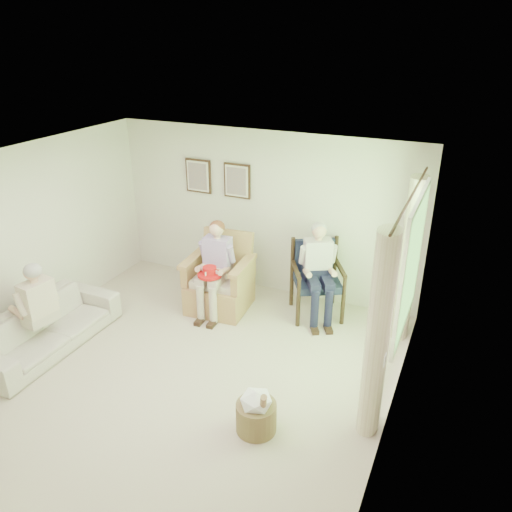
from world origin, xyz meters
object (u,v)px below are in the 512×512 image
at_px(sofa, 47,327).
at_px(person_wicker, 215,262).
at_px(person_dark, 317,265).
at_px(hatbox, 256,411).
at_px(red_hat, 210,273).
at_px(person_sofa, 34,304).
at_px(wood_armchair, 319,275).
at_px(wicker_armchair, 221,285).

distance_m(sofa, person_wicker, 2.45).
bearing_deg(person_dark, hatbox, -115.44).
height_order(person_wicker, red_hat, person_wicker).
bearing_deg(person_wicker, person_sofa, -135.24).
height_order(red_hat, hatbox, red_hat).
relative_size(wood_armchair, sofa, 0.53).
height_order(wicker_armchair, red_hat, wicker_armchair).
distance_m(sofa, person_sofa, 0.44).
xyz_separation_m(sofa, person_sofa, (0.00, -0.12, 0.42)).
distance_m(person_wicker, person_dark, 1.48).
bearing_deg(red_hat, wicker_armchair, 93.36).
xyz_separation_m(person_wicker, person_sofa, (-1.62, -1.88, -0.12)).
xyz_separation_m(person_wicker, hatbox, (1.58, -2.02, -0.58)).
distance_m(person_dark, person_sofa, 3.83).
bearing_deg(wood_armchair, person_wicker, 175.16).
relative_size(person_wicker, person_dark, 0.98).
xyz_separation_m(red_hat, hatbox, (1.56, -1.82, -0.50)).
bearing_deg(hatbox, wicker_armchair, 126.02).
xyz_separation_m(wicker_armchair, hatbox, (1.58, -2.17, -0.12)).
relative_size(wood_armchair, hatbox, 1.72).
distance_m(person_wicker, hatbox, 2.63).
bearing_deg(wood_armchair, person_dark, -119.35).
bearing_deg(sofa, person_dark, -53.75).
bearing_deg(hatbox, person_sofa, 177.52).
xyz_separation_m(person_dark, hatbox, (0.17, -2.48, -0.61)).
bearing_deg(person_sofa, wicker_armchair, 149.70).
relative_size(wicker_armchair, person_sofa, 0.91).
relative_size(wicker_armchair, wood_armchair, 1.05).
height_order(wood_armchair, red_hat, wood_armchair).
bearing_deg(hatbox, person_wicker, 128.01).
bearing_deg(wicker_armchair, person_sofa, -133.06).
xyz_separation_m(person_wicker, red_hat, (0.02, -0.20, -0.09)).
bearing_deg(wicker_armchair, person_dark, 7.81).
relative_size(person_wicker, red_hat, 3.95).
xyz_separation_m(wicker_armchair, sofa, (-1.62, -1.91, -0.06)).
height_order(person_wicker, person_sofa, person_wicker).
distance_m(person_dark, hatbox, 2.56).
distance_m(person_wicker, red_hat, 0.22).
xyz_separation_m(sofa, person_wicker, (1.62, 1.76, 0.53)).
bearing_deg(person_wicker, red_hat, -88.66).
bearing_deg(sofa, hatbox, -94.67).
height_order(person_dark, hatbox, person_dark).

